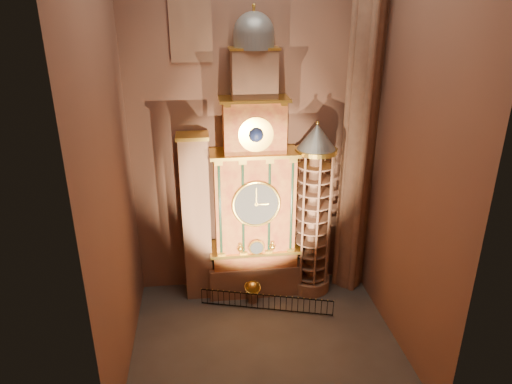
{
  "coord_description": "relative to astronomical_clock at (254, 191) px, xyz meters",
  "views": [
    {
      "loc": [
        -2.92,
        -19.42,
        16.62
      ],
      "look_at": [
        -0.14,
        3.0,
        7.44
      ],
      "focal_mm": 32.0,
      "sensor_mm": 36.0,
      "label": 1
    }
  ],
  "objects": [
    {
      "name": "floor",
      "position": [
        0.0,
        -4.96,
        -6.68
      ],
      "size": [
        14.0,
        14.0,
        0.0
      ],
      "primitive_type": "plane",
      "color": "#383330",
      "rests_on": "ground"
    },
    {
      "name": "iron_railing",
      "position": [
        0.42,
        -2.28,
        -6.13
      ],
      "size": [
        7.51,
        2.19,
        1.01
      ],
      "color": "black",
      "rests_on": "floor"
    },
    {
      "name": "wall_left",
      "position": [
        -7.0,
        -4.96,
        4.32
      ],
      "size": [
        0.0,
        22.0,
        22.0
      ],
      "primitive_type": "plane",
      "rotation": [
        1.57,
        0.0,
        1.57
      ],
      "color": "brown",
      "rests_on": "floor"
    },
    {
      "name": "portrait_tower",
      "position": [
        -3.4,
        0.02,
        -1.53
      ],
      "size": [
        1.8,
        1.6,
        10.2
      ],
      "color": "#8C634C",
      "rests_on": "floor"
    },
    {
      "name": "gothic_pier",
      "position": [
        6.1,
        0.04,
        4.32
      ],
      "size": [
        2.04,
        2.04,
        22.0
      ],
      "color": "#8C634C",
      "rests_on": "floor"
    },
    {
      "name": "stair_turret",
      "position": [
        3.5,
        -0.26,
        -1.41
      ],
      "size": [
        2.5,
        2.5,
        10.8
      ],
      "color": "#8C634C",
      "rests_on": "floor"
    },
    {
      "name": "stained_glass_window",
      "position": [
        -3.2,
        0.95,
        9.82
      ],
      "size": [
        2.2,
        0.14,
        5.2
      ],
      "color": "navy",
      "rests_on": "wall_back"
    },
    {
      "name": "wall_back",
      "position": [
        0.0,
        1.04,
        4.32
      ],
      "size": [
        22.0,
        0.0,
        22.0
      ],
      "primitive_type": "plane",
      "rotation": [
        1.57,
        0.0,
        0.0
      ],
      "color": "brown",
      "rests_on": "floor"
    },
    {
      "name": "celestial_globe",
      "position": [
        -0.27,
        -1.36,
        -5.81
      ],
      "size": [
        1.16,
        1.11,
        1.45
      ],
      "color": "#8C634C",
      "rests_on": "floor"
    },
    {
      "name": "wall_right",
      "position": [
        7.0,
        -4.96,
        4.32
      ],
      "size": [
        0.0,
        22.0,
        22.0
      ],
      "primitive_type": "plane",
      "rotation": [
        1.57,
        0.0,
        -1.57
      ],
      "color": "brown",
      "rests_on": "floor"
    },
    {
      "name": "astronomical_clock",
      "position": [
        0.0,
        0.0,
        0.0
      ],
      "size": [
        5.6,
        2.41,
        16.7
      ],
      "color": "#8C634C",
      "rests_on": "floor"
    }
  ]
}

